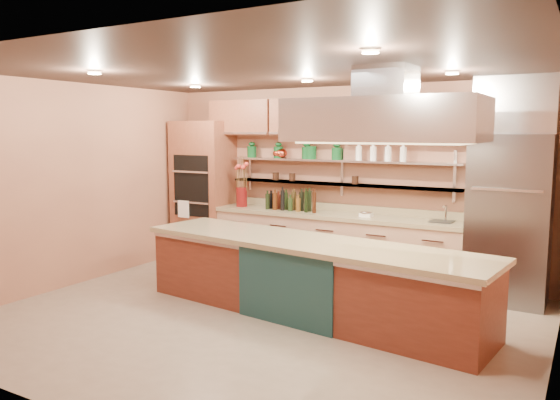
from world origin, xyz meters
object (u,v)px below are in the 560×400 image
Objects in this scene: refrigerator at (509,219)px; green_canister at (311,153)px; copper_kettle at (281,153)px; flower_vase at (242,197)px; kitchen_scale at (366,213)px; island at (307,278)px.

green_canister is at bearing 175.42° from refrigerator.
green_canister is (0.53, 0.00, 0.02)m from copper_kettle.
flower_vase is 2.12m from kitchen_scale.
flower_vase is at bearing -169.00° from green_canister.
island is 21.76× the size of green_canister.
island is 2.54m from green_canister.
copper_kettle is (-1.51, 0.22, 0.81)m from kitchen_scale.
copper_kettle reaches higher than kitchen_scale.
kitchen_scale is at bearing 0.00° from flower_vase.
kitchen_scale is (2.12, 0.00, -0.11)m from flower_vase.
flower_vase is (-4.01, 0.01, 0.04)m from refrigerator.
island is at bearing -115.55° from kitchen_scale.
island is at bearing -52.91° from copper_kettle.
kitchen_scale is 0.88× the size of copper_kettle.
kitchen_scale is 0.87× the size of green_canister.
refrigerator is 2.98m from green_canister.
refrigerator reaches higher than copper_kettle.
island is at bearing -64.22° from green_canister.
kitchen_scale is at bearing 94.92° from island.
green_canister is at bearing 143.75° from kitchen_scale.
kitchen_scale is at bearing -12.56° from green_canister.
island is 13.53× the size of flower_vase.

